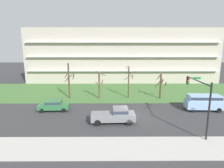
{
  "coord_description": "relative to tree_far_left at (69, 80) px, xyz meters",
  "views": [
    {
      "loc": [
        -2.93,
        -24.41,
        9.56
      ],
      "look_at": [
        -2.73,
        6.0,
        3.28
      ],
      "focal_mm": 30.8,
      "sensor_mm": 36.0,
      "label": 1
    }
  ],
  "objects": [
    {
      "name": "tree_left",
      "position": [
        5.4,
        -0.29,
        -0.66
      ],
      "size": [
        1.79,
        1.81,
        5.21
      ],
      "color": "brown",
      "rests_on": "ground"
    },
    {
      "name": "apartment_building",
      "position": [
        10.33,
        18.26,
        3.43
      ],
      "size": [
        47.76,
        11.58,
        13.47
      ],
      "color": "#B2A899",
      "rests_on": "ground"
    },
    {
      "name": "tree_center",
      "position": [
        10.63,
        0.2,
        -0.2
      ],
      "size": [
        1.63,
        1.63,
        5.92
      ],
      "color": "#4C3828",
      "rests_on": "ground"
    },
    {
      "name": "van_blue_center_right",
      "position": [
        21.04,
        -6.56,
        -1.91
      ],
      "size": [
        5.29,
        2.26,
        2.36
      ],
      "rotation": [
        0.0,
        0.0,
        3.09
      ],
      "color": "#8CB2E0",
      "rests_on": "ground"
    },
    {
      "name": "grass_lawn_strip",
      "position": [
        10.33,
        4.94,
        -3.27
      ],
      "size": [
        80.0,
        16.0,
        0.08
      ],
      "primitive_type": "cube",
      "color": "#477238",
      "rests_on": "ground"
    },
    {
      "name": "ground",
      "position": [
        10.33,
        -9.06,
        -3.31
      ],
      "size": [
        160.0,
        160.0,
        0.0
      ],
      "primitive_type": "plane",
      "color": "#38383A"
    },
    {
      "name": "sidewalk_curb_near",
      "position": [
        10.33,
        -17.06,
        -3.23
      ],
      "size": [
        80.0,
        4.0,
        0.15
      ],
      "primitive_type": "cube",
      "color": "#BCB7AD",
      "rests_on": "ground"
    },
    {
      "name": "pickup_gray_near_left",
      "position": [
        7.92,
        -11.05,
        -2.29
      ],
      "size": [
        5.47,
        2.21,
        1.95
      ],
      "rotation": [
        0.0,
        0.0,
        0.04
      ],
      "color": "slate",
      "rests_on": "ground"
    },
    {
      "name": "sedan_green_center_left",
      "position": [
        -0.93,
        -6.56,
        -2.43
      ],
      "size": [
        4.49,
        2.03,
        1.57
      ],
      "rotation": [
        0.0,
        0.0,
        3.19
      ],
      "color": "#2D6B3D",
      "rests_on": "ground"
    },
    {
      "name": "tree_right",
      "position": [
        16.25,
        -0.32,
        -0.86
      ],
      "size": [
        2.06,
        2.05,
        4.51
      ],
      "color": "#4C3828",
      "rests_on": "ground"
    },
    {
      "name": "tree_far_left",
      "position": [
        0.0,
        0.0,
        0.0
      ],
      "size": [
        1.91,
        1.68,
        6.38
      ],
      "color": "#4C3828",
      "rests_on": "ground"
    },
    {
      "name": "traffic_signal_mast",
      "position": [
        17.02,
        -13.54,
        0.87
      ],
      "size": [
        0.9,
        6.05,
        6.01
      ],
      "color": "black",
      "rests_on": "ground"
    }
  ]
}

